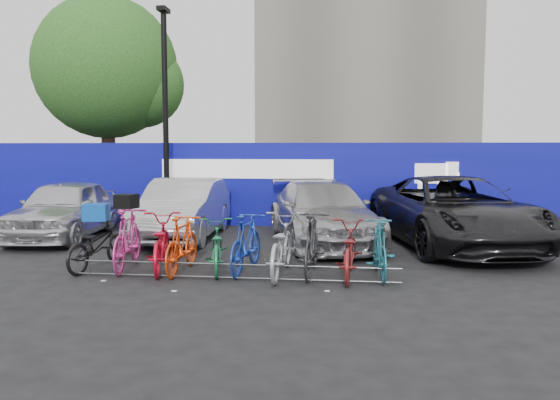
% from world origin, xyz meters
% --- Properties ---
extents(ground, '(100.00, 100.00, 0.00)m').
position_xyz_m(ground, '(0.00, 0.00, 0.00)').
color(ground, black).
rests_on(ground, ground).
extents(hoarding, '(22.00, 0.18, 2.40)m').
position_xyz_m(hoarding, '(0.01, 6.00, 1.20)').
color(hoarding, '#090D7D').
rests_on(hoarding, ground).
extents(tree, '(5.40, 5.20, 7.80)m').
position_xyz_m(tree, '(-6.77, 10.06, 5.07)').
color(tree, '#382314').
rests_on(tree, ground).
extents(lamppost, '(0.25, 0.50, 6.11)m').
position_xyz_m(lamppost, '(-3.20, 5.40, 3.27)').
color(lamppost, black).
rests_on(lamppost, ground).
extents(bike_rack, '(5.60, 0.03, 0.30)m').
position_xyz_m(bike_rack, '(-0.00, -0.60, 0.16)').
color(bike_rack, '#595B60').
rests_on(bike_rack, ground).
extents(car_0, '(2.19, 4.48, 1.47)m').
position_xyz_m(car_0, '(-5.11, 3.21, 0.74)').
color(car_0, silver).
rests_on(car_0, ground).
extents(car_1, '(1.79, 4.60, 1.49)m').
position_xyz_m(car_1, '(-2.13, 3.51, 0.75)').
color(car_1, '#B4B5B9').
rests_on(car_1, ground).
extents(car_2, '(3.30, 5.38, 1.46)m').
position_xyz_m(car_2, '(1.31, 3.33, 0.73)').
color(car_2, '#A2A2A6').
rests_on(car_2, ground).
extents(car_3, '(3.80, 6.21, 1.61)m').
position_xyz_m(car_3, '(4.31, 3.18, 0.80)').
color(car_3, black).
rests_on(car_3, ground).
extents(bike_0, '(0.91, 1.82, 0.92)m').
position_xyz_m(bike_0, '(-2.71, -0.04, 0.46)').
color(bike_0, black).
rests_on(bike_0, ground).
extents(bike_1, '(0.80, 1.96, 1.15)m').
position_xyz_m(bike_1, '(-2.14, 0.01, 0.57)').
color(bike_1, '#D7378F').
rests_on(bike_1, ground).
extents(bike_2, '(1.13, 2.07, 1.03)m').
position_xyz_m(bike_2, '(-1.50, -0.03, 0.52)').
color(bike_2, red).
rests_on(bike_2, ground).
extents(bike_3, '(0.53, 1.75, 1.04)m').
position_xyz_m(bike_3, '(-1.06, -0.13, 0.52)').
color(bike_3, '#F5420E').
rests_on(bike_3, ground).
extents(bike_4, '(1.00, 1.86, 0.93)m').
position_xyz_m(bike_4, '(-0.47, 0.02, 0.47)').
color(bike_4, '#1D6C41').
rests_on(bike_4, ground).
extents(bike_5, '(0.70, 1.84, 1.08)m').
position_xyz_m(bike_5, '(0.09, 0.03, 0.54)').
color(bike_5, '#1734A2').
rests_on(bike_5, ground).
extents(bike_6, '(0.78, 2.06, 1.07)m').
position_xyz_m(bike_6, '(0.74, -0.13, 0.54)').
color(bike_6, '#9EA0A6').
rests_on(bike_6, ground).
extents(bike_7, '(0.61, 1.90, 1.13)m').
position_xyz_m(bike_7, '(1.29, -0.06, 0.56)').
color(bike_7, '#28282A').
rests_on(bike_7, ground).
extents(bike_8, '(0.73, 1.89, 0.98)m').
position_xyz_m(bike_8, '(1.93, -0.16, 0.49)').
color(bike_8, maroon).
rests_on(bike_8, ground).
extents(bike_9, '(0.58, 1.74, 1.03)m').
position_xyz_m(bike_9, '(2.47, -0.08, 0.52)').
color(bike_9, '#1F6676').
rests_on(bike_9, ground).
extents(cargo_crate, '(0.48, 0.39, 0.31)m').
position_xyz_m(cargo_crate, '(-2.71, -0.04, 1.07)').
color(cargo_crate, '#0A48B0').
rests_on(cargo_crate, bike_0).
extents(cargo_topcase, '(0.41, 0.38, 0.26)m').
position_xyz_m(cargo_topcase, '(-2.14, 0.01, 1.28)').
color(cargo_topcase, black).
rests_on(cargo_topcase, bike_1).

